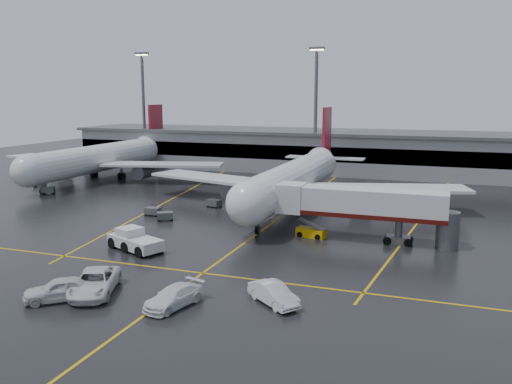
% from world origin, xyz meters
% --- Properties ---
extents(ground, '(220.00, 220.00, 0.00)m').
position_xyz_m(ground, '(0.00, 0.00, 0.00)').
color(ground, black).
rests_on(ground, ground).
extents(apron_line_centre, '(0.25, 90.00, 0.02)m').
position_xyz_m(apron_line_centre, '(0.00, 0.00, 0.01)').
color(apron_line_centre, gold).
rests_on(apron_line_centre, ground).
extents(apron_line_stop, '(60.00, 0.25, 0.02)m').
position_xyz_m(apron_line_stop, '(0.00, -22.00, 0.01)').
color(apron_line_stop, gold).
rests_on(apron_line_stop, ground).
extents(apron_line_left, '(9.99, 69.35, 0.02)m').
position_xyz_m(apron_line_left, '(-20.00, 10.00, 0.01)').
color(apron_line_left, gold).
rests_on(apron_line_left, ground).
extents(apron_line_right, '(7.57, 69.64, 0.02)m').
position_xyz_m(apron_line_right, '(18.00, 10.00, 0.01)').
color(apron_line_right, gold).
rests_on(apron_line_right, ground).
extents(terminal, '(122.00, 19.00, 8.60)m').
position_xyz_m(terminal, '(0.00, 47.93, 4.32)').
color(terminal, gray).
rests_on(terminal, ground).
extents(light_mast_left, '(3.00, 1.20, 25.45)m').
position_xyz_m(light_mast_left, '(-45.00, 42.00, 14.47)').
color(light_mast_left, '#595B60').
rests_on(light_mast_left, ground).
extents(light_mast_mid, '(3.00, 1.20, 25.45)m').
position_xyz_m(light_mast_mid, '(-5.00, 42.00, 14.47)').
color(light_mast_mid, '#595B60').
rests_on(light_mast_mid, ground).
extents(main_airliner, '(48.80, 45.60, 14.10)m').
position_xyz_m(main_airliner, '(0.00, 9.70, 4.21)').
color(main_airliner, silver).
rests_on(main_airliner, ground).
extents(second_airliner, '(48.80, 45.60, 14.10)m').
position_xyz_m(second_airliner, '(-42.00, 21.70, 4.21)').
color(second_airliner, silver).
rests_on(second_airliner, ground).
extents(jet_bridge, '(19.90, 3.40, 6.05)m').
position_xyz_m(jet_bridge, '(11.87, -6.00, 3.93)').
color(jet_bridge, silver).
rests_on(jet_bridge, ground).
extents(pushback_tractor, '(7.19, 5.07, 2.39)m').
position_xyz_m(pushback_tractor, '(-10.01, -17.64, 0.95)').
color(pushback_tractor, silver).
rests_on(pushback_tractor, ground).
extents(belt_loader, '(3.59, 2.13, 2.14)m').
position_xyz_m(belt_loader, '(6.30, -6.29, 0.53)').
color(belt_loader, '#D29F07').
rests_on(belt_loader, ground).
extents(service_van_a, '(5.47, 7.53, 1.90)m').
position_xyz_m(service_van_a, '(-6.17, -29.55, 0.95)').
color(service_van_a, white).
rests_on(service_van_a, ground).
extents(service_van_b, '(3.53, 5.80, 1.57)m').
position_xyz_m(service_van_b, '(1.24, -29.78, 0.79)').
color(service_van_b, white).
rests_on(service_van_b, ground).
extents(service_van_c, '(5.05, 4.47, 1.66)m').
position_xyz_m(service_van_c, '(8.34, -26.67, 0.83)').
color(service_van_c, silver).
rests_on(service_van_c, ground).
extents(service_van_d, '(5.67, 5.11, 1.87)m').
position_xyz_m(service_van_d, '(-7.84, -31.76, 0.93)').
color(service_van_d, silver).
rests_on(service_van_d, ground).
extents(baggage_cart_a, '(2.38, 2.11, 1.12)m').
position_xyz_m(baggage_cart_a, '(-13.58, -4.79, 0.63)').
color(baggage_cart_a, '#595B60').
rests_on(baggage_cart_a, ground).
extents(baggage_cart_b, '(2.03, 1.34, 1.12)m').
position_xyz_m(baggage_cart_b, '(-16.57, -2.84, 0.63)').
color(baggage_cart_b, '#595B60').
rests_on(baggage_cart_b, ground).
extents(baggage_cart_c, '(2.29, 1.81, 1.12)m').
position_xyz_m(baggage_cart_c, '(-11.01, 4.99, 0.63)').
color(baggage_cart_c, '#595B60').
rests_on(baggage_cart_c, ground).
extents(baggage_cart_d, '(2.36, 2.00, 1.12)m').
position_xyz_m(baggage_cart_d, '(-47.45, 10.42, 0.63)').
color(baggage_cart_d, '#595B60').
rests_on(baggage_cart_d, ground).
extents(baggage_cart_e, '(2.37, 2.06, 1.12)m').
position_xyz_m(baggage_cart_e, '(-41.27, 5.45, 0.63)').
color(baggage_cart_e, '#595B60').
rests_on(baggage_cart_e, ground).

